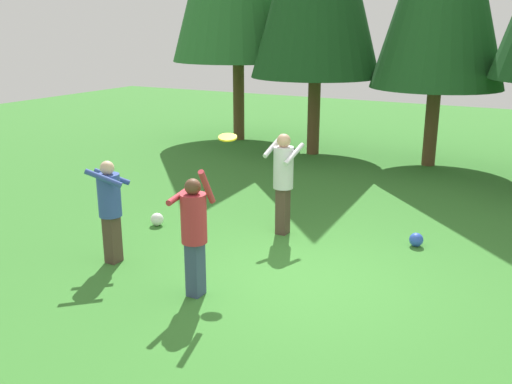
# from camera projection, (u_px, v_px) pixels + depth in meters

# --- Properties ---
(ground_plane) EXTENTS (40.00, 40.00, 0.00)m
(ground_plane) POSITION_uv_depth(u_px,v_px,m) (303.00, 279.00, 8.06)
(ground_plane) COLOR #387A2D
(person_thrower) EXTENTS (0.53, 0.57, 1.78)m
(person_thrower) POSITION_uv_depth(u_px,v_px,m) (194.00, 227.00, 7.33)
(person_thrower) COLOR #38476B
(person_thrower) RESTS_ON ground_plane
(person_catcher) EXTENTS (0.53, 0.63, 1.76)m
(person_catcher) POSITION_uv_depth(u_px,v_px,m) (283.00, 175.00, 9.55)
(person_catcher) COLOR #4C382D
(person_catcher) RESTS_ON ground_plane
(person_bystander) EXTENTS (0.69, 0.67, 1.59)m
(person_bystander) POSITION_uv_depth(u_px,v_px,m) (110.00, 203.00, 8.40)
(person_bystander) COLOR #4C382D
(person_bystander) RESTS_ON ground_plane
(frisbee) EXTENTS (0.36, 0.36, 0.08)m
(frisbee) POSITION_uv_depth(u_px,v_px,m) (228.00, 137.00, 8.03)
(frisbee) COLOR yellow
(ball_blue) EXTENTS (0.23, 0.23, 0.23)m
(ball_blue) POSITION_uv_depth(u_px,v_px,m) (416.00, 240.00, 9.24)
(ball_blue) COLOR blue
(ball_blue) RESTS_ON ground_plane
(ball_white) EXTENTS (0.23, 0.23, 0.23)m
(ball_white) POSITION_uv_depth(u_px,v_px,m) (157.00, 219.00, 10.20)
(ball_white) COLOR white
(ball_white) RESTS_ON ground_plane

